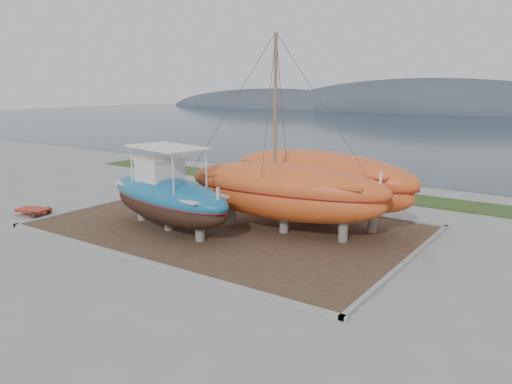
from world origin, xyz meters
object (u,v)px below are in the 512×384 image
Objects in this scene: orange_bare_hull at (318,187)px; red_trailer at (34,212)px; blue_caique at (168,189)px; orange_sailboat at (285,136)px; white_dinghy at (159,193)px.

red_trailer is at bearing -144.21° from orange_bare_hull.
blue_caique is 0.83× the size of orange_sailboat.
orange_sailboat is 14.96m from red_trailer.
blue_caique is 2.19× the size of white_dinghy.
orange_sailboat reaches higher than orange_bare_hull.
orange_bare_hull is (9.86, 1.87, 1.22)m from white_dinghy.
red_trailer is (-3.86, -5.89, -0.48)m from white_dinghy.
orange_sailboat is at bearing -90.93° from orange_bare_hull.
orange_bare_hull is at bearing 76.89° from orange_sailboat.
blue_caique is 0.78× the size of orange_bare_hull.
orange_bare_hull is (0.36, 2.82, -2.89)m from orange_sailboat.
blue_caique is 6.28m from orange_sailboat.
orange_sailboat is 0.94× the size of orange_bare_hull.
white_dinghy is at bearing 41.82° from red_trailer.
orange_sailboat reaches higher than red_trailer.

